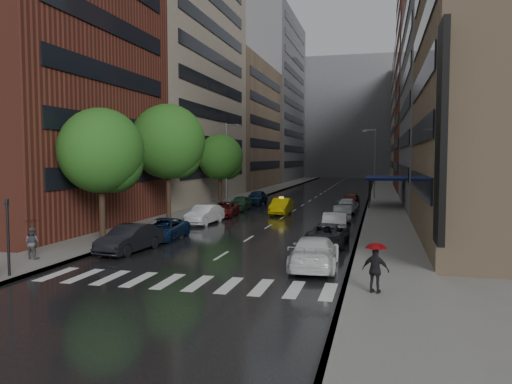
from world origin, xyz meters
TOP-DOWN VIEW (x-y plane):
  - ground at (0.00, 0.00)m, footprint 220.00×220.00m
  - road at (0.00, 50.00)m, footprint 14.00×140.00m
  - sidewalk_left at (-9.00, 50.00)m, footprint 4.00×140.00m
  - sidewalk_right at (9.00, 50.00)m, footprint 4.00×140.00m
  - crosswalk at (0.20, -2.00)m, footprint 13.15×2.80m
  - buildings_left at (-15.00, 58.79)m, footprint 8.00×108.00m
  - buildings_right at (15.00, 56.70)m, footprint 8.05×109.10m
  - building_far at (0.00, 118.00)m, footprint 40.00×14.00m
  - tree_near at (-8.60, 6.17)m, footprint 5.36×5.36m
  - tree_mid at (-8.60, 16.40)m, footprint 6.16×6.16m
  - tree_far at (-8.60, 30.27)m, footprint 5.00×5.00m
  - taxi at (-0.65, 24.65)m, footprint 1.63×4.63m
  - parked_cars_left at (-5.40, 18.21)m, footprint 2.68×35.23m
  - parked_cars_right at (5.40, 16.03)m, footprint 2.49×37.79m
  - ped_black_umbrella at (-9.11, 0.19)m, footprint 0.96×0.98m
  - ped_red_umbrella at (8.34, -2.25)m, footprint 1.14×0.82m
  - traffic_light at (-7.60, -3.27)m, footprint 0.18×0.15m
  - street_lamp_left at (-7.72, 30.00)m, footprint 1.74×0.22m
  - street_lamp_right at (7.72, 45.00)m, footprint 1.74×0.22m
  - awning at (8.98, 35.00)m, footprint 4.00×8.00m

SIDE VIEW (x-z plane):
  - ground at x=0.00m, z-range 0.00..0.00m
  - road at x=0.00m, z-range 0.00..0.01m
  - crosswalk at x=0.20m, z-range 0.01..0.02m
  - sidewalk_left at x=-9.00m, z-range 0.00..0.15m
  - sidewalk_right at x=9.00m, z-range 0.00..0.15m
  - parked_cars_left at x=-5.40m, z-range -0.05..1.53m
  - parked_cars_right at x=5.40m, z-range -0.06..1.54m
  - taxi at x=-0.65m, z-range 0.00..1.52m
  - ped_red_umbrella at x=8.34m, z-range 0.32..2.33m
  - ped_black_umbrella at x=-9.11m, z-range 0.34..2.43m
  - traffic_light at x=-7.60m, z-range 0.50..3.95m
  - awning at x=8.98m, z-range 1.57..4.70m
  - street_lamp_left at x=-7.72m, z-range 0.39..9.39m
  - street_lamp_right at x=7.72m, z-range 0.39..9.39m
  - tree_far at x=-8.60m, z-range 1.47..9.44m
  - tree_near at x=-8.60m, z-range 1.57..10.11m
  - tree_mid at x=-8.60m, z-range 1.81..11.63m
  - buildings_right at x=15.00m, z-range -2.97..33.03m
  - buildings_left at x=-15.00m, z-range -3.01..34.99m
  - building_far at x=0.00m, z-range 0.00..32.00m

